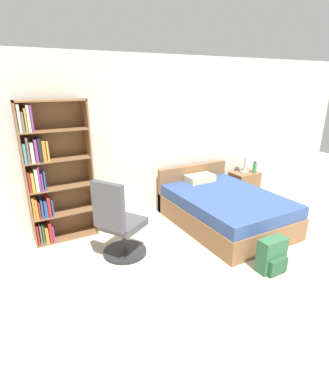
{
  "coord_description": "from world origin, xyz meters",
  "views": [
    {
      "loc": [
        -2.28,
        -1.23,
        2.2
      ],
      "look_at": [
        -0.49,
        1.98,
        0.84
      ],
      "focal_mm": 28.0,
      "sensor_mm": 36.0,
      "label": 1
    }
  ],
  "objects_px": {
    "office_chair": "(119,225)",
    "nightstand": "(244,185)",
    "bed": "(223,208)",
    "water_bottle": "(255,167)",
    "backpack_green": "(272,256)",
    "bookshelf": "(50,175)",
    "table_lamp": "(246,154)"
  },
  "relations": [
    {
      "from": "bookshelf",
      "to": "backpack_green",
      "type": "bearing_deg",
      "value": -44.65
    },
    {
      "from": "bookshelf",
      "to": "water_bottle",
      "type": "relative_size",
      "value": 8.99
    },
    {
      "from": "bookshelf",
      "to": "water_bottle",
      "type": "xyz_separation_m",
      "value": [
        3.75,
        -0.14,
        -0.36
      ]
    },
    {
      "from": "bookshelf",
      "to": "office_chair",
      "type": "distance_m",
      "value": 1.22
    },
    {
      "from": "bed",
      "to": "water_bottle",
      "type": "distance_m",
      "value": 1.48
    },
    {
      "from": "office_chair",
      "to": "nightstand",
      "type": "distance_m",
      "value": 3.11
    },
    {
      "from": "bed",
      "to": "office_chair",
      "type": "relative_size",
      "value": 1.79
    },
    {
      "from": "backpack_green",
      "to": "bed",
      "type": "bearing_deg",
      "value": 76.21
    },
    {
      "from": "nightstand",
      "to": "water_bottle",
      "type": "distance_m",
      "value": 0.4
    },
    {
      "from": "nightstand",
      "to": "backpack_green",
      "type": "xyz_separation_m",
      "value": [
        -1.47,
        -2.06,
        -0.05
      ]
    },
    {
      "from": "backpack_green",
      "to": "nightstand",
      "type": "bearing_deg",
      "value": 54.52
    },
    {
      "from": "office_chair",
      "to": "backpack_green",
      "type": "xyz_separation_m",
      "value": [
        1.51,
        -1.19,
        -0.26
      ]
    },
    {
      "from": "nightstand",
      "to": "office_chair",
      "type": "bearing_deg",
      "value": -163.74
    },
    {
      "from": "bed",
      "to": "office_chair",
      "type": "bearing_deg",
      "value": -176.04
    },
    {
      "from": "bookshelf",
      "to": "water_bottle",
      "type": "distance_m",
      "value": 3.77
    },
    {
      "from": "nightstand",
      "to": "table_lamp",
      "type": "relative_size",
      "value": 1.11
    },
    {
      "from": "office_chair",
      "to": "backpack_green",
      "type": "bearing_deg",
      "value": -38.34
    },
    {
      "from": "office_chair",
      "to": "backpack_green",
      "type": "distance_m",
      "value": 1.94
    },
    {
      "from": "bed",
      "to": "backpack_green",
      "type": "distance_m",
      "value": 1.36
    },
    {
      "from": "bookshelf",
      "to": "backpack_green",
      "type": "height_order",
      "value": "bookshelf"
    },
    {
      "from": "bed",
      "to": "backpack_green",
      "type": "relative_size",
      "value": 4.55
    },
    {
      "from": "bed",
      "to": "bookshelf",
      "type": "bearing_deg",
      "value": 162.19
    },
    {
      "from": "office_chair",
      "to": "table_lamp",
      "type": "bearing_deg",
      "value": 16.79
    },
    {
      "from": "bookshelf",
      "to": "office_chair",
      "type": "relative_size",
      "value": 1.81
    },
    {
      "from": "table_lamp",
      "to": "water_bottle",
      "type": "relative_size",
      "value": 2.17
    },
    {
      "from": "table_lamp",
      "to": "water_bottle",
      "type": "height_order",
      "value": "table_lamp"
    },
    {
      "from": "water_bottle",
      "to": "backpack_green",
      "type": "distance_m",
      "value": 2.58
    },
    {
      "from": "office_chair",
      "to": "nightstand",
      "type": "height_order",
      "value": "office_chair"
    },
    {
      "from": "bookshelf",
      "to": "bed",
      "type": "bearing_deg",
      "value": -17.81
    },
    {
      "from": "bed",
      "to": "nightstand",
      "type": "xyz_separation_m",
      "value": [
        1.14,
        0.74,
        -0.02
      ]
    },
    {
      "from": "bed",
      "to": "office_chair",
      "type": "distance_m",
      "value": 1.85
    },
    {
      "from": "bed",
      "to": "nightstand",
      "type": "bearing_deg",
      "value": 32.93
    }
  ]
}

